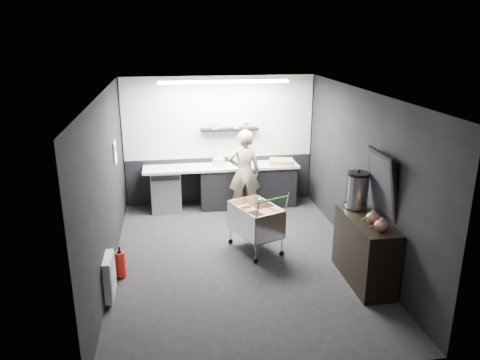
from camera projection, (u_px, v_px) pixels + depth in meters
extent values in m
plane|color=black|center=(239.00, 259.00, 7.66)|extent=(5.50, 5.50, 0.00)
plane|color=silver|center=(239.00, 93.00, 6.83)|extent=(5.50, 5.50, 0.00)
plane|color=black|center=(219.00, 141.00, 9.83)|extent=(5.50, 0.00, 5.50)
plane|color=black|center=(280.00, 265.00, 4.66)|extent=(5.50, 0.00, 5.50)
plane|color=black|center=(106.00, 187.00, 6.96)|extent=(0.00, 5.50, 5.50)
plane|color=black|center=(361.00, 175.00, 7.53)|extent=(0.00, 5.50, 5.50)
cube|color=beige|center=(219.00, 118.00, 9.66)|extent=(3.95, 0.02, 1.70)
cube|color=black|center=(220.00, 180.00, 10.07)|extent=(3.95, 0.02, 1.00)
cube|color=black|center=(229.00, 129.00, 9.65)|extent=(1.20, 0.22, 0.04)
cylinder|color=silver|center=(286.00, 102.00, 9.76)|extent=(0.20, 0.03, 0.20)
cube|color=white|center=(115.00, 152.00, 8.12)|extent=(0.02, 0.30, 0.40)
cube|color=red|center=(115.00, 149.00, 8.10)|extent=(0.02, 0.22, 0.10)
cube|color=silver|center=(109.00, 277.00, 6.43)|extent=(0.10, 0.50, 0.60)
cube|color=white|center=(224.00, 82.00, 8.58)|extent=(2.40, 0.20, 0.04)
cube|color=black|center=(247.00, 186.00, 9.88)|extent=(2.00, 0.56, 0.85)
cube|color=beige|center=(221.00, 167.00, 9.67)|extent=(3.20, 0.60, 0.05)
cube|color=#9EA0A5|center=(166.00, 190.00, 9.64)|extent=(0.60, 0.58, 0.85)
cube|color=black|center=(165.00, 178.00, 9.25)|extent=(0.56, 0.02, 0.10)
imported|color=beige|center=(244.00, 172.00, 9.30)|extent=(0.66, 0.45, 1.75)
cube|color=silver|center=(256.00, 232.00, 7.89)|extent=(0.88, 1.07, 0.02)
cube|color=silver|center=(239.00, 220.00, 7.78)|extent=(0.35, 0.86, 0.48)
cube|color=silver|center=(272.00, 218.00, 7.86)|extent=(0.35, 0.86, 0.48)
cube|color=silver|center=(261.00, 230.00, 7.40)|extent=(0.56, 0.23, 0.48)
cube|color=silver|center=(251.00, 209.00, 8.24)|extent=(0.56, 0.23, 0.48)
cylinder|color=silver|center=(245.00, 252.00, 7.51)|extent=(0.02, 0.02, 0.32)
cylinder|color=silver|center=(276.00, 250.00, 7.59)|extent=(0.02, 0.02, 0.32)
cylinder|color=silver|center=(237.00, 231.00, 8.30)|extent=(0.02, 0.02, 0.32)
cylinder|color=silver|center=(265.00, 229.00, 8.37)|extent=(0.02, 0.02, 0.32)
cylinder|color=#278B26|center=(262.00, 201.00, 7.19)|extent=(0.56, 0.25, 0.03)
cube|color=#8F5F3C|center=(247.00, 218.00, 7.91)|extent=(0.36, 0.39, 0.41)
cube|color=#8F5F3C|center=(266.00, 224.00, 7.73)|extent=(0.33, 0.37, 0.37)
cylinder|color=black|center=(245.00, 260.00, 7.55)|extent=(0.09, 0.06, 0.09)
cylinder|color=black|center=(237.00, 238.00, 8.34)|extent=(0.09, 0.06, 0.09)
cylinder|color=black|center=(275.00, 257.00, 7.63)|extent=(0.09, 0.06, 0.09)
cylinder|color=black|center=(265.00, 236.00, 8.41)|extent=(0.09, 0.06, 0.09)
cube|color=black|center=(365.00, 250.00, 6.87)|extent=(0.49, 1.32, 0.99)
cylinder|color=silver|center=(357.00, 191.00, 7.05)|extent=(0.33, 0.33, 0.51)
cylinder|color=black|center=(359.00, 174.00, 6.96)|extent=(0.33, 0.33, 0.04)
sphere|color=black|center=(359.00, 171.00, 6.95)|extent=(0.05, 0.05, 0.05)
ellipsoid|color=brown|center=(373.00, 218.00, 6.54)|extent=(0.20, 0.20, 0.16)
ellipsoid|color=brown|center=(381.00, 226.00, 6.28)|extent=(0.20, 0.20, 0.16)
cube|color=black|center=(383.00, 185.00, 6.65)|extent=(0.22, 0.77, 0.98)
cube|color=black|center=(381.00, 185.00, 6.64)|extent=(0.16, 0.66, 0.85)
cylinder|color=red|center=(121.00, 264.00, 7.04)|extent=(0.15, 0.15, 0.39)
cone|color=black|center=(119.00, 251.00, 6.97)|extent=(0.10, 0.10, 0.06)
cylinder|color=black|center=(119.00, 249.00, 6.96)|extent=(0.03, 0.03, 0.06)
cube|color=tan|center=(281.00, 162.00, 9.78)|extent=(0.55, 0.46, 0.10)
cylinder|color=beige|center=(237.00, 161.00, 9.68)|extent=(0.20, 0.20, 0.20)
cube|color=silver|center=(219.00, 163.00, 9.58)|extent=(0.23, 0.20, 0.17)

